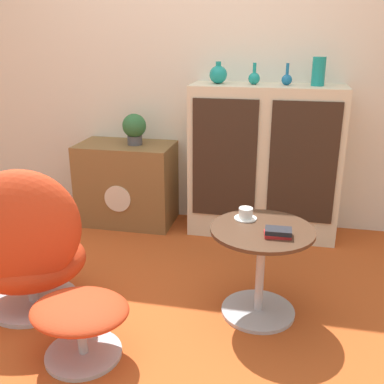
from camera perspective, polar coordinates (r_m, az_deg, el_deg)
ground_plane at (r=2.42m, az=-6.47°, el=-16.30°), size 12.00×12.00×0.00m
wall_back at (r=3.44m, az=1.02°, el=17.59°), size 6.40×0.06×2.60m
sideboard at (r=3.27m, az=9.15°, el=3.80°), size 1.05×0.39×1.08m
tv_console at (r=3.52m, az=-8.24°, el=1.08°), size 0.72×0.43×0.63m
egg_chair at (r=2.49m, az=-20.44°, el=-6.57°), size 0.76×0.73×0.81m
ottoman at (r=2.15m, az=-14.00°, el=-15.14°), size 0.45×0.38×0.29m
coffee_table at (r=2.36m, az=8.70°, el=-8.90°), size 0.52×0.52×0.49m
vase_leftmost at (r=3.20m, az=3.35°, el=14.68°), size 0.12×0.12×0.15m
vase_inner_left at (r=3.18m, az=7.90°, el=14.17°), size 0.08×0.08×0.14m
vase_inner_right at (r=3.17m, az=11.95°, el=13.88°), size 0.07×0.07×0.14m
vase_rightmost at (r=3.17m, az=15.77°, el=14.52°), size 0.09×0.09×0.19m
potted_plant at (r=3.39m, az=-7.33°, el=8.12°), size 0.18×0.18×0.23m
teacup at (r=2.37m, az=6.83°, el=-2.84°), size 0.12×0.12×0.06m
book_stack at (r=2.20m, az=10.87°, el=-5.08°), size 0.13×0.09×0.04m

